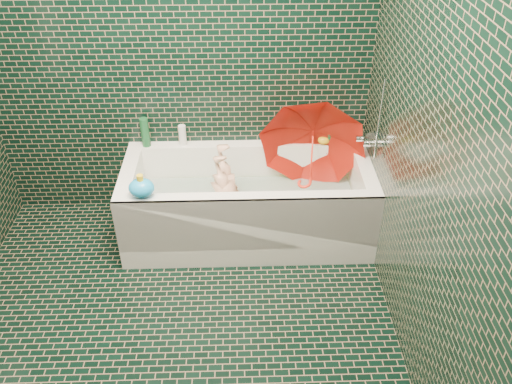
{
  "coord_description": "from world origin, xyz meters",
  "views": [
    {
      "loc": [
        0.41,
        -2.04,
        2.52
      ],
      "look_at": [
        0.5,
        0.82,
        0.49
      ],
      "focal_mm": 38.0,
      "sensor_mm": 36.0,
      "label": 1
    }
  ],
  "objects_px": {
    "bathtub": "(248,210)",
    "rubber_duck": "(325,139)",
    "umbrella": "(312,156)",
    "child": "(230,201)",
    "bath_toy": "(141,188)"
  },
  "relations": [
    {
      "from": "bathtub",
      "to": "umbrella",
      "type": "xyz_separation_m",
      "value": [
        0.43,
        0.05,
        0.4
      ]
    },
    {
      "from": "rubber_duck",
      "to": "bath_toy",
      "type": "distance_m",
      "value": 1.36
    },
    {
      "from": "bathtub",
      "to": "child",
      "type": "relative_size",
      "value": 2.14
    },
    {
      "from": "rubber_duck",
      "to": "bath_toy",
      "type": "height_order",
      "value": "bath_toy"
    },
    {
      "from": "bathtub",
      "to": "rubber_duck",
      "type": "distance_m",
      "value": 0.75
    },
    {
      "from": "umbrella",
      "to": "rubber_duck",
      "type": "height_order",
      "value": "umbrella"
    },
    {
      "from": "child",
      "to": "umbrella",
      "type": "relative_size",
      "value": 1.13
    },
    {
      "from": "bathtub",
      "to": "bath_toy",
      "type": "distance_m",
      "value": 0.83
    },
    {
      "from": "child",
      "to": "bath_toy",
      "type": "height_order",
      "value": "bath_toy"
    },
    {
      "from": "rubber_duck",
      "to": "bath_toy",
      "type": "relative_size",
      "value": 0.63
    },
    {
      "from": "child",
      "to": "rubber_duck",
      "type": "distance_m",
      "value": 0.82
    },
    {
      "from": "child",
      "to": "bath_toy",
      "type": "xyz_separation_m",
      "value": [
        -0.53,
        -0.26,
        0.31
      ]
    },
    {
      "from": "child",
      "to": "bath_toy",
      "type": "relative_size",
      "value": 4.18
    },
    {
      "from": "bathtub",
      "to": "umbrella",
      "type": "bearing_deg",
      "value": 6.84
    },
    {
      "from": "bathtub",
      "to": "rubber_duck",
      "type": "bearing_deg",
      "value": 29.41
    }
  ]
}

